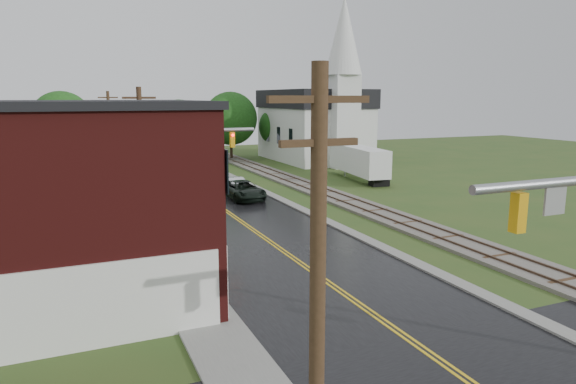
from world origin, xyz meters
TOP-DOWN VIEW (x-y plane):
  - main_road at (0.00, 30.00)m, footprint 10.00×90.00m
  - curb_right at (5.40, 35.00)m, footprint 0.80×70.00m
  - sidewalk_left at (-6.20, 25.00)m, footprint 2.40×50.00m
  - brick_building at (-12.48, 15.00)m, footprint 14.30×10.30m
  - yellow_house at (-11.00, 26.00)m, footprint 8.00×7.00m
  - darkred_building at (-10.00, 35.00)m, footprint 7.00×6.00m
  - church at (20.00, 53.74)m, footprint 10.40×18.40m
  - railroad at (10.00, 35.00)m, footprint 3.20×80.00m
  - traffic_signal_far at (-3.47, 27.00)m, footprint 7.34×0.43m
  - utility_pole_a at (-6.80, 0.00)m, footprint 1.80×0.28m
  - utility_pole_b at (-6.80, 22.00)m, footprint 1.80×0.28m
  - utility_pole_c at (-6.80, 44.00)m, footprint 1.80×0.28m
  - tree_left_c at (-13.85, 39.90)m, footprint 6.00×6.00m
  - tree_left_e at (-8.85, 45.90)m, footprint 6.40×6.40m
  - suv_dark at (2.61, 32.65)m, footprint 2.79×5.65m
  - sedan_silver at (2.81, 35.24)m, footprint 1.99×4.44m
  - pickup_white at (-4.80, 16.73)m, footprint 2.06×4.37m
  - semi_trailer at (16.77, 37.71)m, footprint 3.71×10.84m

SIDE VIEW (x-z plane):
  - main_road at x=0.00m, z-range -0.01..0.01m
  - curb_right at x=5.40m, z-range -0.06..0.06m
  - sidewalk_left at x=-6.20m, z-range -0.06..0.06m
  - railroad at x=10.00m, z-range -0.04..0.26m
  - pickup_white at x=-4.80m, z-range 0.00..1.23m
  - sedan_silver at x=2.81m, z-range 0.00..1.42m
  - suv_dark at x=2.61m, z-range 0.00..1.54m
  - semi_trailer at x=16.77m, z-range 0.36..3.81m
  - darkred_building at x=-10.00m, z-range 0.00..4.40m
  - yellow_house at x=-11.00m, z-range 0.00..6.40m
  - brick_building at x=-12.48m, z-range 0.00..8.30m
  - tree_left_c at x=-13.85m, z-range 0.69..8.34m
  - utility_pole_a at x=-6.80m, z-range 0.22..9.22m
  - utility_pole_b at x=-6.80m, z-range 0.22..9.22m
  - utility_pole_c at x=-6.80m, z-range 0.22..9.22m
  - tree_left_e at x=-8.85m, z-range 0.73..8.89m
  - traffic_signal_far at x=-3.47m, z-range 1.37..8.57m
  - church at x=20.00m, z-range -4.17..15.83m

